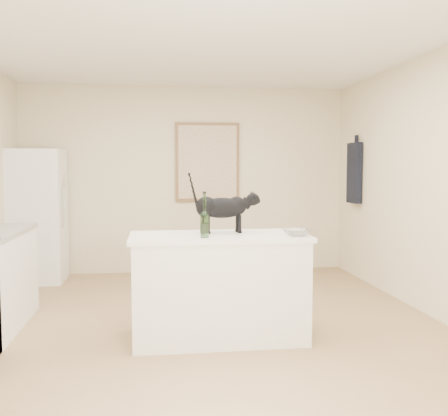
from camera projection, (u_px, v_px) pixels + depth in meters
floor at (205, 331)px, 4.59m from camera, size 5.50×5.50×0.00m
ceiling at (204, 35)px, 4.39m from camera, size 5.50×5.50×0.00m
wall_back at (186, 180)px, 7.21m from camera, size 4.50×0.00×4.50m
wall_front at (281, 213)px, 1.77m from camera, size 4.50×0.00×4.50m
wall_right at (444, 185)px, 4.79m from camera, size 0.00×5.50×5.50m
island_base at (219, 289)px, 4.37m from camera, size 1.44×0.67×0.86m
island_top at (219, 237)px, 4.34m from camera, size 1.50×0.70×0.04m
fridge at (37, 216)px, 6.59m from camera, size 0.68×0.68×1.70m
artwork_frame at (207, 162)px, 7.20m from camera, size 0.90×0.03×1.10m
artwork_canvas at (208, 162)px, 7.18m from camera, size 0.82×0.00×1.02m
hanging_garment at (354, 173)px, 6.80m from camera, size 0.08×0.34×0.80m
black_cat at (222, 211)px, 4.42m from camera, size 0.57×0.22×0.39m
wine_bottle at (205, 217)px, 4.13m from camera, size 0.09×0.09×0.32m
glass_bowl at (297, 232)px, 4.24m from camera, size 0.28×0.28×0.06m
fridge_paper at (64, 181)px, 6.63m from camera, size 0.02×0.14×0.18m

